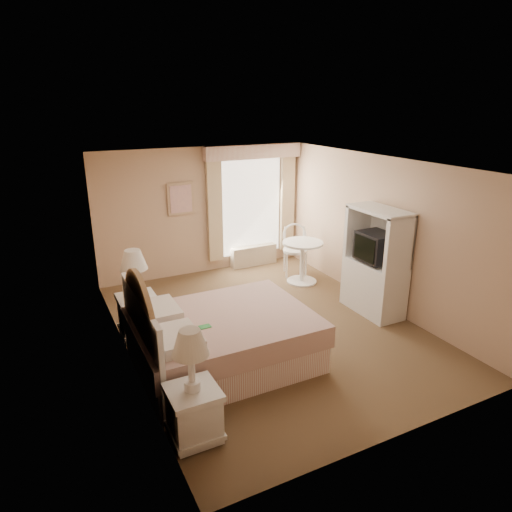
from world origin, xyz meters
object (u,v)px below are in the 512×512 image
bed (216,339)px  round_table (302,255)px  cafe_chair (295,246)px  nightstand_far (137,305)px  armoire (375,270)px  nightstand_near (193,400)px

bed → round_table: size_ratio=2.82×
bed → cafe_chair: 3.62m
bed → nightstand_far: bed is taller
round_table → armoire: bearing=-77.2°
bed → nightstand_near: 1.41m
bed → cafe_chair: size_ratio=2.25×
cafe_chair → armoire: (0.25, -2.07, 0.13)m
armoire → nightstand_near: bearing=-156.9°
nightstand_far → bed: bearing=-59.8°
round_table → cafe_chair: cafe_chair is taller
armoire → nightstand_far: bearing=166.2°
cafe_chair → nightstand_near: bearing=-109.3°
nightstand_near → armoire: (3.65, 1.56, 0.25)m
bed → cafe_chair: (2.68, 2.42, 0.21)m
bed → round_table: (2.56, 1.96, 0.16)m
armoire → cafe_chair: bearing=96.9°
armoire → bed: bearing=-173.1°
nightstand_far → round_table: bearing=12.2°
nightstand_near → cafe_chair: size_ratio=1.22×
cafe_chair → bed: bearing=-113.9°
bed → round_table: 3.23m
cafe_chair → armoire: bearing=-59.2°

